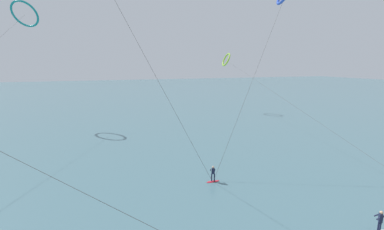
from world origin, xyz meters
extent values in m
cube|color=#476B75|center=(0.00, 107.23, 0.04)|extent=(400.00, 200.00, 0.08)
ellipsoid|color=red|center=(2.91, 24.04, 0.11)|extent=(1.40, 0.40, 0.06)
cylinder|color=#191E38|center=(2.78, 24.09, 0.54)|extent=(0.12, 0.12, 0.80)
cylinder|color=#191E38|center=(3.04, 23.99, 0.54)|extent=(0.12, 0.12, 0.80)
cube|color=#191E38|center=(2.91, 24.04, 1.25)|extent=(0.37, 0.31, 0.62)
sphere|color=tan|center=(2.91, 24.04, 1.67)|extent=(0.22, 0.22, 0.22)
cylinder|color=#191E38|center=(2.71, 24.24, 1.30)|extent=(0.28, 0.50, 0.39)
cylinder|color=#191E38|center=(3.11, 24.07, 1.30)|extent=(0.28, 0.50, 0.39)
cylinder|color=#191E38|center=(10.73, 12.44, 0.54)|extent=(0.12, 0.12, 0.80)
cylinder|color=#191E38|center=(10.89, 12.67, 0.54)|extent=(0.12, 0.12, 0.80)
cube|color=#191E38|center=(10.81, 12.56, 1.25)|extent=(0.35, 0.38, 0.62)
sphere|color=tan|center=(10.81, 12.56, 1.67)|extent=(0.22, 0.22, 0.22)
cylinder|color=#191E38|center=(10.68, 12.50, 1.30)|extent=(0.46, 0.37, 0.39)
cylinder|color=#191E38|center=(10.94, 12.85, 1.30)|extent=(0.46, 0.37, 0.39)
cylinder|color=#3F3F3F|center=(-1.89, 24.85, 9.53)|extent=(9.62, 1.64, 19.06)
torus|color=#8CC62D|center=(22.51, 60.98, 13.03)|extent=(2.02, 3.61, 3.32)
cylinder|color=#3F3F3F|center=(21.09, 37.06, 6.43)|extent=(2.87, 47.85, 12.87)
cylinder|color=#3F3F3F|center=(-6.72, 13.85, 4.48)|extent=(17.01, 8.09, 8.98)
torus|color=teal|center=(-19.91, 59.68, 21.11)|extent=(5.96, 4.98, 4.52)
cylinder|color=#3F3F3F|center=(8.04, 25.80, 9.91)|extent=(10.29, 3.56, 19.83)
camera|label=1|loc=(-7.34, 1.13, 11.97)|focal=24.43mm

